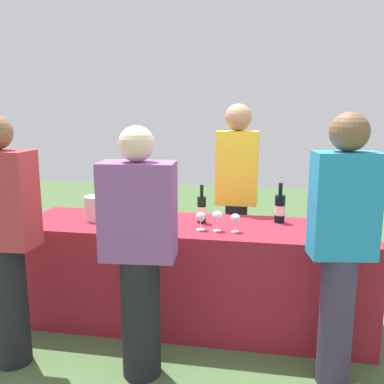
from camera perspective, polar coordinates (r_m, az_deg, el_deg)
The scene contains 18 objects.
ground_plane at distance 3.47m, azimuth 0.00°, elevation -17.15°, with size 12.00×12.00×0.00m, color #476638.
tasting_table at distance 3.30m, azimuth 0.00°, elevation -11.08°, with size 2.63×0.72×0.79m, color maroon.
wine_bottle_0 at distance 3.47m, azimuth -9.60°, elevation -1.46°, with size 0.08×0.08×0.30m.
wine_bottle_1 at distance 3.20m, azimuth 1.33°, elevation -2.36°, with size 0.07×0.07×0.30m.
wine_bottle_2 at distance 3.28m, azimuth 11.89°, elevation -2.19°, with size 0.08×0.08×0.31m.
wine_bottle_3 at distance 3.19m, azimuth 18.37°, elevation -2.68°, with size 0.07×0.07×0.33m.
wine_glass_0 at distance 3.09m, azimuth -9.82°, elevation -3.01°, with size 0.07×0.07×0.15m.
wine_glass_1 at distance 2.99m, azimuth -2.97°, elevation -3.52°, with size 0.07×0.07×0.14m.
wine_glass_2 at distance 3.01m, azimuth 1.18°, elevation -3.48°, with size 0.07×0.07×0.13m.
wine_glass_3 at distance 2.99m, azimuth 3.46°, elevation -3.39°, with size 0.07×0.07×0.15m.
wine_glass_4 at distance 2.97m, azimuth 5.94°, elevation -3.69°, with size 0.07×0.07×0.13m.
wine_glass_5 at distance 3.05m, azimuth 17.87°, elevation -3.78°, with size 0.07×0.07×0.13m.
ice_bucket at distance 3.37m, azimuth -12.89°, elevation -2.13°, with size 0.19×0.19×0.19m, color silver.
server_pouring at distance 3.64m, azimuth 6.11°, elevation 0.00°, with size 0.36×0.23×1.70m.
guest_0 at distance 2.88m, azimuth -24.34°, elevation -5.43°, with size 0.42×0.24×1.62m.
guest_1 at distance 2.55m, azimuth -7.22°, elevation -7.64°, with size 0.46×0.28×1.56m.
guest_2 at distance 2.57m, azimuth 19.73°, elevation -6.36°, with size 0.39×0.26×1.64m.
menu_board at distance 4.38m, azimuth -8.63°, elevation -5.65°, with size 0.48×0.03×0.78m, color white.
Camera 1 is at (0.54, -3.01, 1.65)m, focal length 39.08 mm.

